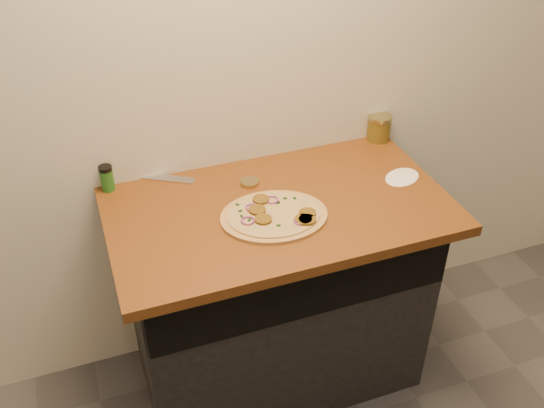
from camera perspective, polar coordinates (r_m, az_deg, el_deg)
name	(u,v)px	position (r m, az deg, el deg)	size (l,w,h in m)	color
cabinet	(275,296)	(2.45, 0.33, -8.65)	(1.10, 0.60, 0.86)	black
countertop	(279,209)	(2.14, 0.64, -0.49)	(1.20, 0.70, 0.04)	brown
pizza	(275,215)	(2.06, 0.24, -1.08)	(0.40, 0.40, 0.02)	tan
chefs_knife	(146,175)	(2.33, -11.74, 2.66)	(0.29, 0.19, 0.02)	#B7BAC1
mason_jar_lid	(250,182)	(2.23, -2.13, 2.04)	(0.07, 0.07, 0.01)	tan
salsa_jar	(379,127)	(2.54, 10.04, 7.11)	(0.10, 0.10, 0.11)	maroon
spice_shaker	(107,178)	(2.26, -15.28, 2.37)	(0.05, 0.05, 0.10)	#23611E
flour_spill	(402,177)	(2.33, 12.14, 2.48)	(0.15, 0.15, 0.00)	white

